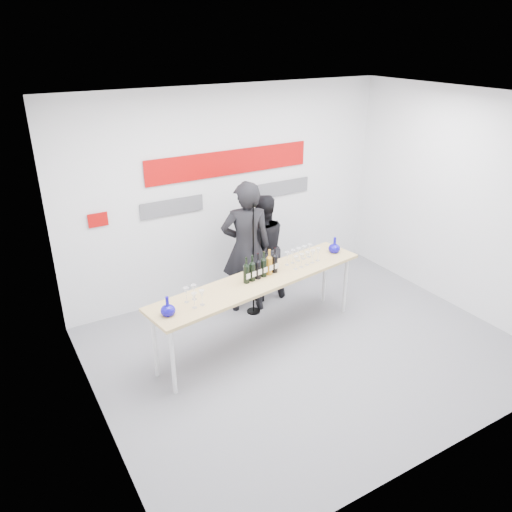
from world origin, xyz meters
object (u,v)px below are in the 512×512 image
Objects in this scene: mic_stand at (254,281)px; presenter_right at (261,248)px; tasting_table at (260,284)px; presenter_left at (246,248)px.

presenter_right is at bearing 62.49° from mic_stand.
presenter_left reaches higher than tasting_table.
presenter_left is 1.16× the size of mic_stand.
tasting_table is at bearing 67.10° from presenter_right.
presenter_right is at bearing 49.27° from tasting_table.
tasting_table is 0.78m from mic_stand.
tasting_table is 1.90× the size of presenter_right.
presenter_right is 0.57m from mic_stand.
tasting_table is 1.60× the size of presenter_left.
presenter_right is (0.62, 1.00, -0.03)m from tasting_table.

